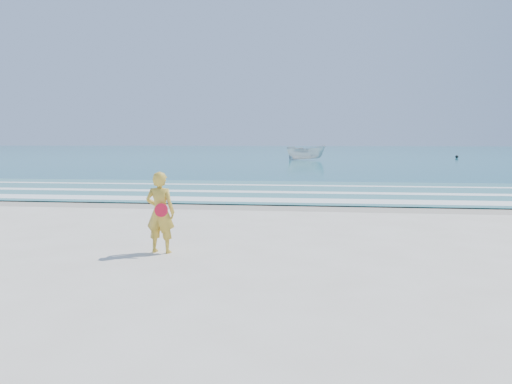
# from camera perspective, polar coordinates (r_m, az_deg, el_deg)

# --- Properties ---
(ground) EXTENTS (400.00, 400.00, 0.00)m
(ground) POSITION_cam_1_polar(r_m,az_deg,el_deg) (8.48, -2.71, -9.52)
(ground) COLOR silver
(ground) RESTS_ON ground
(wet_sand) EXTENTS (400.00, 2.40, 0.00)m
(wet_sand) POSITION_cam_1_polar(r_m,az_deg,el_deg) (17.26, 2.38, -1.61)
(wet_sand) COLOR #B2A893
(wet_sand) RESTS_ON ground
(ocean) EXTENTS (400.00, 190.00, 0.04)m
(ocean) POSITION_cam_1_polar(r_m,az_deg,el_deg) (113.08, 6.40, 4.72)
(ocean) COLOR #19727F
(ocean) RESTS_ON ground
(shallow) EXTENTS (400.00, 10.00, 0.01)m
(shallow) POSITION_cam_1_polar(r_m,az_deg,el_deg) (22.21, 3.44, 0.17)
(shallow) COLOR #59B7AD
(shallow) RESTS_ON ocean
(foam_near) EXTENTS (400.00, 1.40, 0.01)m
(foam_near) POSITION_cam_1_polar(r_m,az_deg,el_deg) (18.54, 2.71, -0.94)
(foam_near) COLOR white
(foam_near) RESTS_ON shallow
(foam_mid) EXTENTS (400.00, 0.90, 0.01)m
(foam_mid) POSITION_cam_1_polar(r_m,az_deg,el_deg) (21.41, 3.31, -0.02)
(foam_mid) COLOR white
(foam_mid) RESTS_ON shallow
(foam_far) EXTENTS (400.00, 0.60, 0.01)m
(foam_far) POSITION_cam_1_polar(r_m,az_deg,el_deg) (24.69, 3.81, 0.76)
(foam_far) COLOR white
(foam_far) RESTS_ON shallow
(boat) EXTENTS (4.58, 2.05, 1.72)m
(boat) POSITION_cam_1_polar(r_m,az_deg,el_deg) (57.45, 5.72, 4.51)
(boat) COLOR silver
(boat) RESTS_ON ocean
(buoy) EXTENTS (0.40, 0.40, 0.40)m
(buoy) POSITION_cam_1_polar(r_m,az_deg,el_deg) (68.10, 21.97, 3.76)
(buoy) COLOR black
(buoy) RESTS_ON ocean
(woman) EXTENTS (0.63, 0.44, 1.64)m
(woman) POSITION_cam_1_polar(r_m,az_deg,el_deg) (10.18, -10.89, -2.29)
(woman) COLOR gold
(woman) RESTS_ON ground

